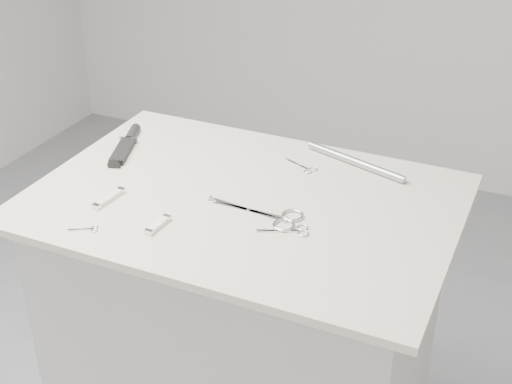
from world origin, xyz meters
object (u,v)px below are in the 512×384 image
at_px(plinth, 245,348).
at_px(large_shears, 274,217).
at_px(tiny_scissors, 88,229).
at_px(metal_rail, 355,162).
at_px(sheathed_knife, 127,143).
at_px(pocket_knife_b, 158,225).
at_px(embroidery_scissors_b, 304,168).
at_px(embroidery_scissors_a, 292,231).
at_px(pocket_knife_a, 109,198).

height_order(plinth, large_shears, large_shears).
height_order(large_shears, tiny_scissors, large_shears).
relative_size(tiny_scissors, metal_rail, 0.21).
bearing_deg(sheathed_knife, large_shears, -128.23).
bearing_deg(large_shears, sheathed_knife, 163.90).
height_order(sheathed_knife, pocket_knife_b, sheathed_knife).
bearing_deg(embroidery_scissors_b, embroidery_scissors_a, -51.57).
relative_size(tiny_scissors, pocket_knife_a, 0.61).
distance_m(tiny_scissors, pocket_knife_b, 0.16).
xyz_separation_m(plinth, pocket_knife_b, (-0.12, -0.20, 0.48)).
height_order(embroidery_scissors_b, sheathed_knife, sheathed_knife).
relative_size(embroidery_scissors_b, tiny_scissors, 1.56).
height_order(sheathed_knife, metal_rail, sheathed_knife).
xyz_separation_m(sheathed_knife, pocket_knife_b, (0.29, -0.32, -0.00)).
relative_size(embroidery_scissors_a, tiny_scissors, 1.81).
xyz_separation_m(embroidery_scissors_a, embroidery_scissors_b, (-0.08, 0.29, -0.00)).
distance_m(sheathed_knife, metal_rail, 0.62).
bearing_deg(metal_rail, large_shears, -105.34).
distance_m(pocket_knife_a, metal_rail, 0.63).
xyz_separation_m(plinth, large_shears, (0.10, -0.05, 0.47)).
height_order(large_shears, sheathed_knife, sheathed_knife).
xyz_separation_m(tiny_scissors, pocket_knife_a, (-0.03, 0.13, 0.00)).
xyz_separation_m(embroidery_scissors_b, tiny_scissors, (-0.33, -0.47, -0.00)).
bearing_deg(pocket_knife_a, tiny_scissors, -160.36).
bearing_deg(metal_rail, pocket_knife_b, -123.38).
xyz_separation_m(plinth, embroidery_scissors_b, (0.08, 0.20, 0.47)).
bearing_deg(plinth, sheathed_knife, 163.27).
distance_m(plinth, large_shears, 0.49).
relative_size(plinth, sheathed_knife, 4.12).
height_order(embroidery_scissors_a, tiny_scissors, same).
bearing_deg(pocket_knife_a, metal_rail, -42.89).
relative_size(large_shears, embroidery_scissors_a, 2.02).
bearing_deg(embroidery_scissors_b, sheathed_knife, -148.60).
relative_size(tiny_scissors, pocket_knife_b, 0.79).
xyz_separation_m(tiny_scissors, sheathed_knife, (-0.16, 0.39, 0.01)).
relative_size(embroidery_scissors_a, sheathed_knife, 0.51).
xyz_separation_m(sheathed_knife, pocket_knife_a, (0.12, -0.27, -0.00)).
bearing_deg(pocket_knife_b, large_shears, -53.21).
distance_m(tiny_scissors, pocket_knife_a, 0.13).
relative_size(plinth, metal_rail, 3.04).
bearing_deg(plinth, embroidery_scissors_a, -29.19).
height_order(embroidery_scissors_b, pocket_knife_b, pocket_knife_b).
relative_size(embroidery_scissors_b, pocket_knife_b, 1.22).
xyz_separation_m(large_shears, sheathed_knife, (-0.51, 0.18, 0.01)).
xyz_separation_m(embroidery_scissors_b, sheathed_knife, (-0.48, -0.08, 0.01)).
bearing_deg(sheathed_knife, tiny_scissors, -177.50).
distance_m(sheathed_knife, pocket_knife_a, 0.29).
relative_size(sheathed_knife, pocket_knife_b, 2.76).
height_order(embroidery_scissors_b, pocket_knife_a, pocket_knife_a).
bearing_deg(large_shears, pocket_knife_a, -163.98).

